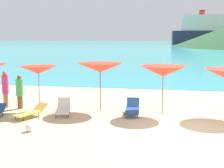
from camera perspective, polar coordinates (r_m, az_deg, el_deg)
ground_plane at (r=22.39m, az=13.01°, el=-1.08°), size 50.00×100.00×0.30m
ocean_water at (r=241.04m, az=11.25°, el=7.33°), size 650.00×440.00×0.02m
umbrella_2 at (r=15.04m, az=-13.23°, el=2.51°), size 1.84×1.84×2.14m
umbrella_3 at (r=14.68m, az=-2.16°, el=2.97°), size 2.32×2.32×2.28m
umbrella_4 at (r=14.09m, az=9.29°, el=2.30°), size 2.18×2.18×2.21m
lounge_chair_0 at (r=14.10m, az=-14.59°, el=-4.89°), size 1.17×1.72×0.55m
lounge_chair_1 at (r=14.32m, az=-8.87°, el=-4.43°), size 0.93×1.50×0.69m
lounge_chair_2 at (r=14.24m, az=3.74°, el=-4.46°), size 0.73×1.73×0.64m
beachgoer_0 at (r=15.93m, az=-16.44°, el=-1.26°), size 0.35×0.35×1.65m
beachgoer_4 at (r=16.40m, az=-18.84°, el=-0.70°), size 0.32×0.32×1.82m
beach_ball at (r=12.05m, az=-14.83°, el=-7.66°), size 0.31×0.31×0.31m
cruise_ship at (r=197.27m, az=17.59°, el=9.13°), size 46.00×13.91×20.07m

